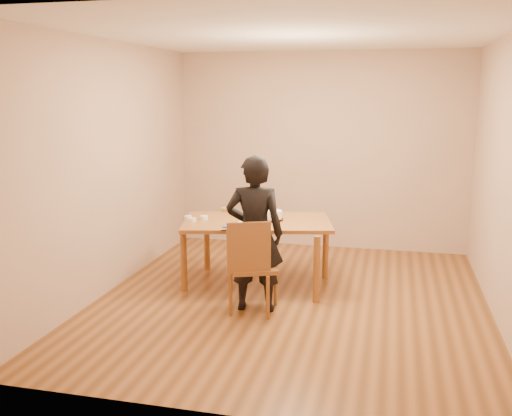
% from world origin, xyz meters
% --- Properties ---
extents(room_shell, '(4.00, 4.50, 2.70)m').
position_xyz_m(room_shell, '(0.00, 0.34, 1.35)').
color(room_shell, brown).
rests_on(room_shell, ground).
extents(dining_table, '(1.79, 1.30, 0.04)m').
position_xyz_m(dining_table, '(-0.46, 0.41, 0.73)').
color(dining_table, brown).
rests_on(dining_table, floor).
extents(dining_chair, '(0.56, 0.56, 0.04)m').
position_xyz_m(dining_chair, '(-0.31, -0.37, 0.45)').
color(dining_chair, brown).
rests_on(dining_chair, floor).
extents(cake_plate, '(0.27, 0.27, 0.02)m').
position_xyz_m(cake_plate, '(-0.31, 0.46, 0.76)').
color(cake_plate, red).
rests_on(cake_plate, dining_table).
extents(cake, '(0.24, 0.24, 0.08)m').
position_xyz_m(cake, '(-0.31, 0.46, 0.81)').
color(cake, white).
rests_on(cake, cake_plate).
extents(frosting_dome, '(0.24, 0.24, 0.03)m').
position_xyz_m(frosting_dome, '(-0.31, 0.46, 0.86)').
color(frosting_dome, white).
rests_on(frosting_dome, cake).
extents(frosting_tub, '(0.10, 0.10, 0.08)m').
position_xyz_m(frosting_tub, '(-0.50, -0.06, 0.79)').
color(frosting_tub, white).
rests_on(frosting_tub, dining_table).
extents(frosting_lid, '(0.10, 0.10, 0.01)m').
position_xyz_m(frosting_lid, '(-0.70, 0.01, 0.75)').
color(frosting_lid, '#1B26AF').
rests_on(frosting_lid, dining_table).
extents(frosting_dollop, '(0.04, 0.04, 0.02)m').
position_xyz_m(frosting_dollop, '(-0.70, 0.01, 0.77)').
color(frosting_dollop, white).
rests_on(frosting_dollop, frosting_lid).
extents(ramekin_green, '(0.08, 0.08, 0.04)m').
position_xyz_m(ramekin_green, '(-1.14, 0.18, 0.77)').
color(ramekin_green, white).
rests_on(ramekin_green, dining_table).
extents(ramekin_yellow, '(0.09, 0.09, 0.04)m').
position_xyz_m(ramekin_yellow, '(-1.05, 0.32, 0.77)').
color(ramekin_yellow, white).
rests_on(ramekin_yellow, dining_table).
extents(ramekin_multi, '(0.09, 0.09, 0.04)m').
position_xyz_m(ramekin_multi, '(-1.23, 0.27, 0.77)').
color(ramekin_multi, white).
rests_on(ramekin_multi, dining_table).
extents(candy_box_pink, '(0.14, 0.09, 0.02)m').
position_xyz_m(candy_box_pink, '(-0.93, 0.79, 0.76)').
color(candy_box_pink, '#DB3367').
rests_on(candy_box_pink, dining_table).
extents(candy_box_green, '(0.15, 0.10, 0.02)m').
position_xyz_m(candy_box_green, '(-0.93, 0.80, 0.78)').
color(candy_box_green, '#1D9B1C').
rests_on(candy_box_green, candy_box_pink).
extents(spatula, '(0.13, 0.09, 0.01)m').
position_xyz_m(spatula, '(-0.65, -0.12, 0.75)').
color(spatula, black).
rests_on(spatula, dining_table).
extents(person, '(0.61, 0.44, 1.56)m').
position_xyz_m(person, '(-0.31, -0.32, 0.78)').
color(person, black).
rests_on(person, floor).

